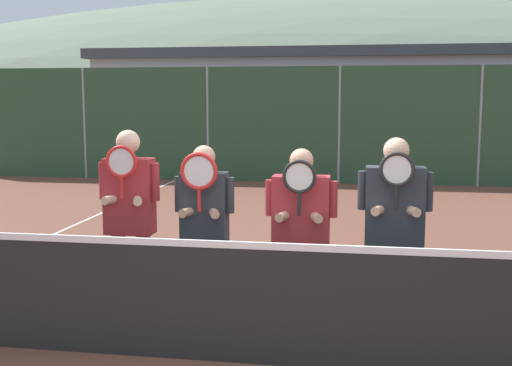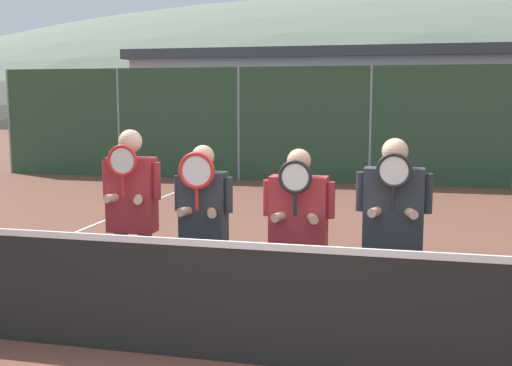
# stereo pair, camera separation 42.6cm
# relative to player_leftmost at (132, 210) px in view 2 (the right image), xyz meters

# --- Properties ---
(hill_distant) EXTENTS (117.23, 65.13, 22.79)m
(hill_distant) POSITION_rel_player_leftmost_xyz_m (1.53, 60.92, -1.08)
(hill_distant) COLOR slate
(hill_distant) RESTS_ON ground_plane
(clubhouse_building) EXTENTS (22.04, 5.50, 3.88)m
(clubhouse_building) POSITION_rel_player_leftmost_xyz_m (2.88, 19.73, 0.88)
(clubhouse_building) COLOR #9EA3A8
(clubhouse_building) RESTS_ON ground_plane
(fence_back) EXTENTS (19.90, 0.06, 2.87)m
(fence_back) POSITION_rel_player_leftmost_xyz_m (1.53, 10.35, 0.35)
(fence_back) COLOR gray
(fence_back) RESTS_ON ground_plane
(tennis_net) EXTENTS (11.13, 0.09, 1.10)m
(tennis_net) POSITION_rel_player_leftmost_xyz_m (1.53, -0.67, -0.57)
(tennis_net) COLOR gray
(tennis_net) RESTS_ON ground_plane
(court_line_left_sideline) EXTENTS (0.05, 16.00, 0.01)m
(court_line_left_sideline) POSITION_rel_player_leftmost_xyz_m (-2.61, 2.33, -1.08)
(court_line_left_sideline) COLOR white
(court_line_left_sideline) RESTS_ON ground_plane
(player_leftmost) EXTENTS (0.57, 0.34, 1.83)m
(player_leftmost) POSITION_rel_player_leftmost_xyz_m (0.00, 0.00, 0.00)
(player_leftmost) COLOR #56565B
(player_leftmost) RESTS_ON ground_plane
(player_center_left) EXTENTS (0.54, 0.34, 1.70)m
(player_center_left) POSITION_rel_player_leftmost_xyz_m (0.72, -0.06, -0.08)
(player_center_left) COLOR #232838
(player_center_left) RESTS_ON ground_plane
(player_center_right) EXTENTS (0.62, 0.34, 1.68)m
(player_center_right) POSITION_rel_player_leftmost_xyz_m (1.57, -0.07, -0.08)
(player_center_right) COLOR #56565B
(player_center_right) RESTS_ON ground_plane
(player_rightmost) EXTENTS (0.63, 0.34, 1.78)m
(player_rightmost) POSITION_rel_player_leftmost_xyz_m (2.37, 0.01, -0.01)
(player_rightmost) COLOR white
(player_rightmost) RESTS_ON ground_plane
(car_far_left) EXTENTS (4.22, 2.04, 1.77)m
(car_far_left) POSITION_rel_player_leftmost_xyz_m (-4.18, 13.93, -0.18)
(car_far_left) COLOR silver
(car_far_left) RESTS_ON ground_plane
(car_left_of_center) EXTENTS (4.19, 2.05, 1.87)m
(car_left_of_center) POSITION_rel_player_leftmost_xyz_m (0.44, 13.45, -0.13)
(car_left_of_center) COLOR #B2B7BC
(car_left_of_center) RESTS_ON ground_plane
(car_center) EXTENTS (4.52, 1.96, 1.83)m
(car_center) POSITION_rel_player_leftmost_xyz_m (5.21, 13.57, -0.15)
(car_center) COLOR maroon
(car_center) RESTS_ON ground_plane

